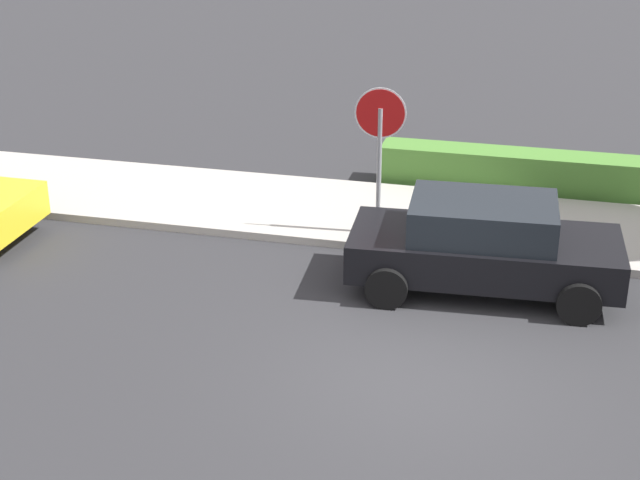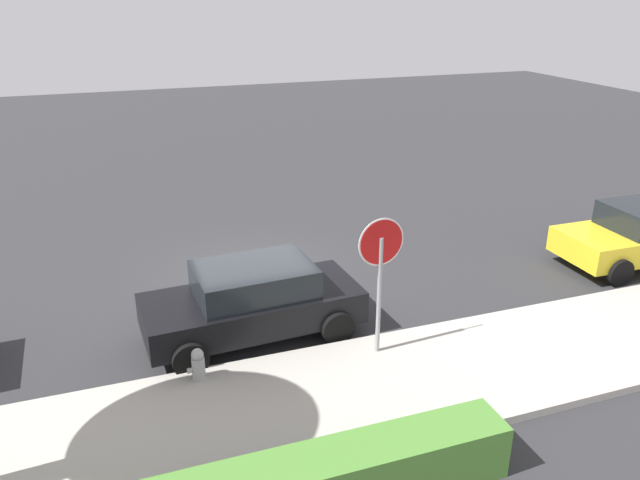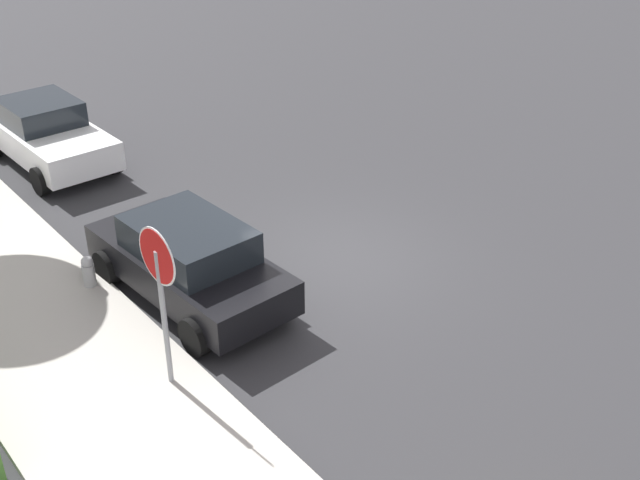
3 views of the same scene
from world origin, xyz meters
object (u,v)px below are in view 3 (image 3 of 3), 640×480
(parked_car_white, at_px, (48,134))
(fire_hydrant, at_px, (89,274))
(stop_sign, at_px, (160,281))
(parked_car_black, at_px, (189,260))

(parked_car_white, distance_m, fire_hydrant, 6.01)
(parked_car_white, bearing_deg, fire_hydrant, 163.64)
(stop_sign, height_order, parked_car_black, stop_sign)
(parked_car_black, bearing_deg, stop_sign, 142.05)
(stop_sign, bearing_deg, fire_hydrant, -3.59)
(parked_car_black, distance_m, fire_hydrant, 1.86)
(fire_hydrant, bearing_deg, parked_car_black, -134.55)
(stop_sign, bearing_deg, parked_car_white, -11.93)
(parked_car_black, relative_size, fire_hydrant, 5.84)
(stop_sign, relative_size, parked_car_black, 0.65)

